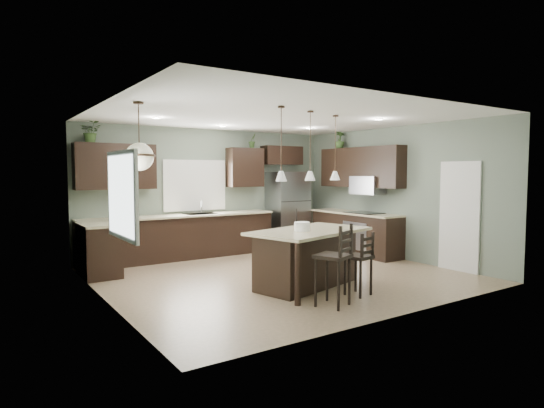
{
  "coord_description": "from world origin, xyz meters",
  "views": [
    {
      "loc": [
        -4.56,
        -6.58,
        1.84
      ],
      "look_at": [
        0.1,
        0.4,
        1.25
      ],
      "focal_mm": 30.0,
      "sensor_mm": 36.0,
      "label": 1
    }
  ],
  "objects_px": {
    "kitchen_island": "(310,258)",
    "bar_stool_left": "(333,265)",
    "refrigerator": "(287,210)",
    "bar_stool_center": "(358,264)",
    "plant_back_left": "(91,132)",
    "serving_dish": "(302,226)"
  },
  "relations": [
    {
      "from": "bar_stool_center",
      "to": "plant_back_left",
      "type": "xyz_separation_m",
      "value": [
        -2.81,
        4.29,
        2.13
      ]
    },
    {
      "from": "bar_stool_left",
      "to": "plant_back_left",
      "type": "height_order",
      "value": "plant_back_left"
    },
    {
      "from": "kitchen_island",
      "to": "plant_back_left",
      "type": "relative_size",
      "value": 4.73
    },
    {
      "from": "kitchen_island",
      "to": "plant_back_left",
      "type": "xyz_separation_m",
      "value": [
        -2.52,
        3.5,
        2.15
      ]
    },
    {
      "from": "refrigerator",
      "to": "plant_back_left",
      "type": "height_order",
      "value": "plant_back_left"
    },
    {
      "from": "kitchen_island",
      "to": "bar_stool_center",
      "type": "xyz_separation_m",
      "value": [
        0.3,
        -0.79,
        0.02
      ]
    },
    {
      "from": "refrigerator",
      "to": "plant_back_left",
      "type": "xyz_separation_m",
      "value": [
        -4.5,
        0.13,
        1.68
      ]
    },
    {
      "from": "serving_dish",
      "to": "bar_stool_center",
      "type": "height_order",
      "value": "serving_dish"
    },
    {
      "from": "kitchen_island",
      "to": "bar_stool_left",
      "type": "bearing_deg",
      "value": -125.72
    },
    {
      "from": "kitchen_island",
      "to": "bar_stool_left",
      "type": "height_order",
      "value": "bar_stool_left"
    },
    {
      "from": "plant_back_left",
      "to": "kitchen_island",
      "type": "bearing_deg",
      "value": -54.31
    },
    {
      "from": "bar_stool_left",
      "to": "refrigerator",
      "type": "bearing_deg",
      "value": 39.1
    },
    {
      "from": "kitchen_island",
      "to": "bar_stool_center",
      "type": "distance_m",
      "value": 0.84
    },
    {
      "from": "bar_stool_left",
      "to": "bar_stool_center",
      "type": "distance_m",
      "value": 0.72
    },
    {
      "from": "refrigerator",
      "to": "bar_stool_center",
      "type": "xyz_separation_m",
      "value": [
        -1.69,
        -4.16,
        -0.45
      ]
    },
    {
      "from": "refrigerator",
      "to": "bar_stool_center",
      "type": "bearing_deg",
      "value": -112.08
    },
    {
      "from": "refrigerator",
      "to": "kitchen_island",
      "type": "relative_size",
      "value": 0.94
    },
    {
      "from": "kitchen_island",
      "to": "serving_dish",
      "type": "relative_size",
      "value": 8.21
    },
    {
      "from": "refrigerator",
      "to": "bar_stool_left",
      "type": "relative_size",
      "value": 1.63
    },
    {
      "from": "bar_stool_left",
      "to": "plant_back_left",
      "type": "distance_m",
      "value": 5.38
    },
    {
      "from": "kitchen_island",
      "to": "bar_stool_left",
      "type": "distance_m",
      "value": 1.07
    },
    {
      "from": "bar_stool_left",
      "to": "kitchen_island",
      "type": "bearing_deg",
      "value": 46.32
    }
  ]
}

